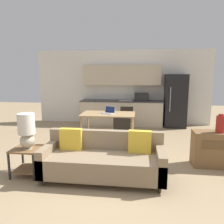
% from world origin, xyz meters
% --- Properties ---
extents(ground_plane, '(20.00, 20.00, 0.00)m').
position_xyz_m(ground_plane, '(0.00, 0.00, 0.00)').
color(ground_plane, '#9E8460').
extents(wall_back, '(6.40, 0.07, 2.70)m').
position_xyz_m(wall_back, '(-0.00, 4.63, 1.35)').
color(wall_back, silver).
rests_on(wall_back, ground_plane).
extents(kitchen_counter, '(2.94, 0.65, 2.15)m').
position_xyz_m(kitchen_counter, '(0.01, 4.33, 0.84)').
color(kitchen_counter, beige).
rests_on(kitchen_counter, ground_plane).
extents(refrigerator, '(0.73, 0.70, 1.83)m').
position_xyz_m(refrigerator, '(1.88, 4.25, 0.91)').
color(refrigerator, black).
rests_on(refrigerator, ground_plane).
extents(dining_table, '(1.46, 0.88, 0.76)m').
position_xyz_m(dining_table, '(-0.21, 2.38, 0.69)').
color(dining_table, tan).
rests_on(dining_table, ground_plane).
extents(couch, '(2.10, 0.80, 0.85)m').
position_xyz_m(couch, '(0.03, 0.12, 0.34)').
color(couch, '#3D2D1E').
rests_on(couch, ground_plane).
extents(side_table, '(0.49, 0.49, 0.51)m').
position_xyz_m(side_table, '(-1.35, 0.05, 0.34)').
color(side_table, brown).
rests_on(side_table, ground_plane).
extents(table_lamp, '(0.29, 0.29, 0.64)m').
position_xyz_m(table_lamp, '(-1.32, 0.01, 0.86)').
color(table_lamp, '#B2A893').
rests_on(table_lamp, side_table).
extents(vase, '(0.17, 0.17, 0.36)m').
position_xyz_m(vase, '(2.20, 0.83, 0.88)').
color(vase, maroon).
rests_on(vase, credenza).
extents(dining_chair_far_right, '(0.44, 0.44, 0.83)m').
position_xyz_m(dining_chair_far_right, '(0.26, 3.12, 0.48)').
color(dining_chair_far_right, black).
rests_on(dining_chair_far_right, ground_plane).
extents(dining_chair_near_right, '(0.44, 0.44, 0.83)m').
position_xyz_m(dining_chair_near_right, '(0.26, 1.55, 0.48)').
color(dining_chair_near_right, black).
rests_on(dining_chair_near_right, ground_plane).
extents(laptop, '(0.40, 0.36, 0.20)m').
position_xyz_m(laptop, '(-0.19, 2.39, 0.80)').
color(laptop, '#B7BABC').
rests_on(laptop, dining_table).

